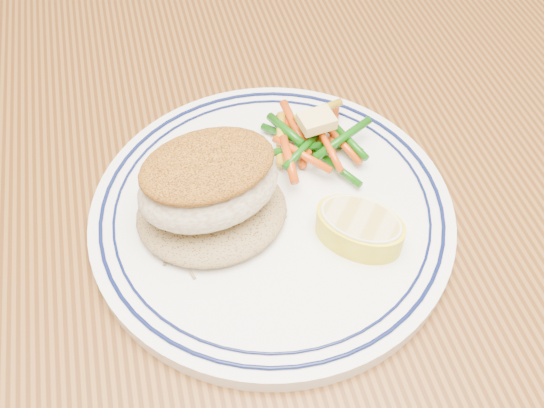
{
  "coord_description": "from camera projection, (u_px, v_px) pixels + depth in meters",
  "views": [
    {
      "loc": [
        -0.12,
        -0.33,
        1.14
      ],
      "look_at": [
        -0.05,
        -0.05,
        0.77
      ],
      "focal_mm": 40.0,
      "sensor_mm": 36.0,
      "label": 1
    }
  ],
  "objects": [
    {
      "name": "butter_pat",
      "position": [
        317.0,
        121.0,
        0.5
      ],
      "size": [
        0.03,
        0.03,
        0.01
      ],
      "primitive_type": "cube",
      "rotation": [
        0.0,
        0.0,
        0.13
      ],
      "color": "#F4D477",
      "rests_on": "vegetable_pile"
    },
    {
      "name": "plate",
      "position": [
        272.0,
        212.0,
        0.48
      ],
      "size": [
        0.29,
        0.29,
        0.02
      ],
      "color": "white",
      "rests_on": "dining_table"
    },
    {
      "name": "lemon_wedge",
      "position": [
        359.0,
        227.0,
        0.45
      ],
      "size": [
        0.09,
        0.09,
        0.03
      ],
      "color": "yellow",
      "rests_on": "plate"
    },
    {
      "name": "rice_pilaf",
      "position": [
        212.0,
        209.0,
        0.47
      ],
      "size": [
        0.12,
        0.1,
        0.02
      ],
      "primitive_type": "ellipsoid",
      "color": "olive",
      "rests_on": "plate"
    },
    {
      "name": "vegetable_pile",
      "position": [
        310.0,
        139.0,
        0.51
      ],
      "size": [
        0.1,
        0.1,
        0.03
      ],
      "color": "#0F4D09",
      "rests_on": "plate"
    },
    {
      "name": "fish_fillet",
      "position": [
        208.0,
        180.0,
        0.44
      ],
      "size": [
        0.12,
        0.09,
        0.05
      ],
      "color": "beige",
      "rests_on": "rice_pilaf"
    },
    {
      "name": "dining_table",
      "position": [
        308.0,
        231.0,
        0.6
      ],
      "size": [
        1.5,
        0.9,
        0.75
      ],
      "color": "#4D2A0F",
      "rests_on": "ground"
    }
  ]
}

